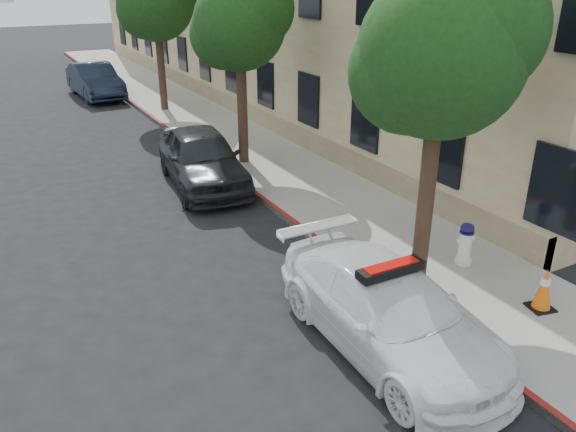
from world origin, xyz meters
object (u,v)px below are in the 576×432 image
at_px(fire_hydrant, 465,244).
at_px(traffic_cone, 544,289).
at_px(parked_car_far, 95,81).
at_px(parked_car_mid, 202,158).
at_px(police_car, 387,310).

relative_size(fire_hydrant, traffic_cone, 1.12).
height_order(parked_car_far, traffic_cone, parked_car_far).
height_order(parked_car_mid, parked_car_far, parked_car_mid).
relative_size(parked_car_far, traffic_cone, 6.11).
relative_size(police_car, parked_car_far, 0.97).
bearing_deg(parked_car_mid, fire_hydrant, -61.28).
relative_size(parked_car_far, fire_hydrant, 5.47).
height_order(parked_car_mid, traffic_cone, parked_car_mid).
distance_m(police_car, traffic_cone, 2.95).
bearing_deg(parked_car_far, police_car, -93.22).
relative_size(police_car, traffic_cone, 5.94).
height_order(parked_car_far, fire_hydrant, parked_car_far).
bearing_deg(fire_hydrant, parked_car_mid, 117.76).
xyz_separation_m(parked_car_far, fire_hydrant, (2.99, -20.58, -0.21)).
bearing_deg(parked_car_far, fire_hydrant, -85.19).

